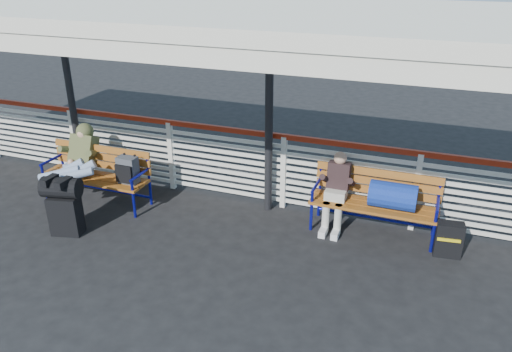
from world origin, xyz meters
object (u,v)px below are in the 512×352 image
at_px(bench_left, 106,170).
at_px(companion_person, 336,191).
at_px(bench_right, 385,196).
at_px(traveler_man, 73,167).
at_px(luggage_stack, 64,204).
at_px(suitcase_side, 449,239).

relative_size(bench_left, companion_person, 1.57).
relative_size(bench_right, traveler_man, 1.10).
xyz_separation_m(luggage_stack, traveler_man, (-0.35, 0.69, 0.24)).
height_order(companion_person, suitcase_side, companion_person).
bearing_deg(bench_left, bench_right, 7.31).
bearing_deg(suitcase_side, companion_person, 164.79).
distance_m(luggage_stack, suitcase_side, 5.37).
relative_size(bench_right, suitcase_side, 3.67).
relative_size(bench_left, suitcase_side, 3.67).
bearing_deg(bench_right, suitcase_side, -15.96).
xyz_separation_m(bench_left, bench_right, (4.32, 0.55, 0.03)).
bearing_deg(companion_person, bench_left, -171.76).
height_order(luggage_stack, companion_person, companion_person).
relative_size(traveler_man, companion_person, 1.43).
relative_size(bench_left, traveler_man, 1.10).
xyz_separation_m(bench_left, companion_person, (3.62, 0.52, 0.01)).
distance_m(luggage_stack, companion_person, 3.92).
xyz_separation_m(luggage_stack, bench_right, (4.29, 1.59, 0.13)).
bearing_deg(luggage_stack, suitcase_side, 0.82).
height_order(traveler_man, suitcase_side, traveler_man).
height_order(luggage_stack, bench_left, bench_left).
bearing_deg(luggage_stack, traveler_man, 103.16).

